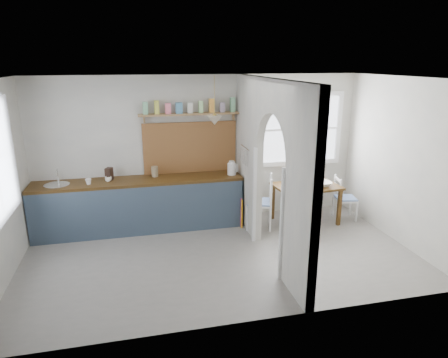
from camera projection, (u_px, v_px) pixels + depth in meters
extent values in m
cube|color=gray|center=(221.00, 256.00, 6.01)|extent=(5.80, 3.20, 0.01)
cube|color=beige|center=(221.00, 78.00, 5.26)|extent=(5.80, 3.20, 0.01)
cube|color=beige|center=(201.00, 149.00, 7.13)|extent=(5.80, 0.01, 2.60)
cube|color=beige|center=(255.00, 214.00, 4.14)|extent=(5.80, 0.01, 2.60)
cube|color=beige|center=(401.00, 162.00, 6.26)|extent=(0.01, 3.20, 2.60)
cube|color=beige|center=(302.00, 197.00, 4.66)|extent=(0.12, 0.80, 2.60)
cube|color=beige|center=(249.00, 155.00, 6.72)|extent=(0.12, 1.20, 2.60)
cube|color=beige|center=(275.00, 119.00, 5.38)|extent=(0.12, 1.20, 1.05)
cube|color=#493115|center=(139.00, 181.00, 6.72)|extent=(3.50, 0.60, 0.05)
cube|color=#353E49|center=(141.00, 212.00, 6.59)|extent=(3.50, 0.03, 0.85)
cube|color=#3B261C|center=(140.00, 205.00, 6.90)|extent=(3.46, 0.45, 0.85)
cylinder|color=silver|center=(57.00, 185.00, 6.44)|extent=(0.40, 0.40, 0.02)
cube|color=brown|center=(190.00, 147.00, 7.04)|extent=(1.65, 0.03, 0.90)
cube|color=olive|center=(190.00, 114.00, 6.79)|extent=(1.75, 0.20, 0.03)
cube|color=#61A074|center=(145.00, 109.00, 6.60)|extent=(0.09, 0.09, 0.18)
cube|color=#ABAD34|center=(157.00, 109.00, 6.64)|extent=(0.09, 0.09, 0.18)
cube|color=#D25C71|center=(168.00, 108.00, 6.68)|extent=(0.09, 0.09, 0.18)
cube|color=teal|center=(179.00, 108.00, 6.72)|extent=(0.09, 0.09, 0.18)
cube|color=#B8B5A8|center=(190.00, 108.00, 6.76)|extent=(0.09, 0.09, 0.18)
cube|color=#8CBF75|center=(201.00, 107.00, 6.80)|extent=(0.09, 0.09, 0.18)
cube|color=orange|center=(211.00, 107.00, 6.84)|extent=(0.09, 0.09, 0.18)
cube|color=gray|center=(222.00, 107.00, 6.88)|extent=(0.09, 0.09, 0.18)
cube|color=#61A074|center=(232.00, 107.00, 6.92)|extent=(0.09, 0.09, 0.18)
cone|color=beige|center=(215.00, 120.00, 6.57)|extent=(0.26, 0.26, 0.16)
cylinder|color=silver|center=(245.00, 148.00, 6.56)|extent=(0.02, 0.50, 0.02)
imported|color=white|center=(88.00, 182.00, 6.45)|extent=(0.11, 0.11, 0.09)
imported|color=white|center=(108.00, 179.00, 6.60)|extent=(0.12, 0.12, 0.09)
cube|color=#3B261C|center=(109.00, 174.00, 6.67)|extent=(0.14, 0.16, 0.21)
cylinder|color=#857255|center=(155.00, 172.00, 6.86)|extent=(0.13, 0.13, 0.18)
cube|color=#A82061|center=(241.00, 212.00, 6.98)|extent=(0.02, 0.03, 0.51)
cube|color=orange|center=(242.00, 215.00, 6.94)|extent=(0.02, 0.03, 0.54)
imported|color=white|center=(322.00, 184.00, 7.03)|extent=(0.33, 0.33, 0.08)
imported|color=#62A469|center=(304.00, 186.00, 6.85)|extent=(0.13, 0.13, 0.10)
cylinder|color=black|center=(286.00, 187.00, 6.94)|extent=(0.19, 0.19, 0.01)
imported|color=slate|center=(303.00, 176.00, 7.29)|extent=(0.23, 0.23, 0.18)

